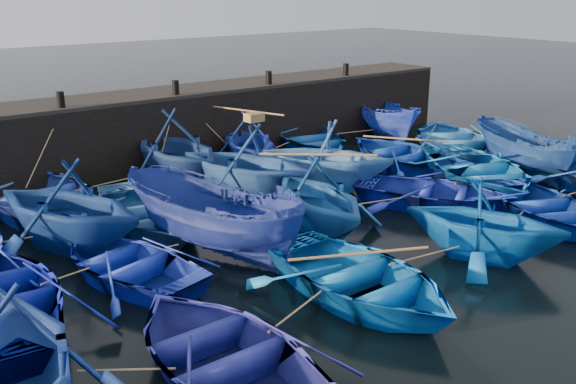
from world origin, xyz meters
TOP-DOWN VIEW (x-y plane):
  - ground at (0.00, 0.00)m, footprint 120.00×120.00m
  - quay_wall at (0.00, 10.50)m, footprint 26.00×2.50m
  - quay_top at (0.00, 10.50)m, footprint 26.00×2.50m
  - bollard_1 at (-4.00, 9.60)m, footprint 0.24×0.24m
  - bollard_2 at (0.00, 9.60)m, footprint 0.24×0.24m
  - bollard_3 at (4.00, 9.60)m, footprint 0.24×0.24m
  - bollard_4 at (8.00, 9.60)m, footprint 0.24×0.24m
  - boat_1 at (-5.62, 7.42)m, footprint 4.54×6.03m
  - boat_2 at (-1.07, 7.79)m, footprint 4.11×4.75m
  - boat_3 at (1.82, 7.85)m, footprint 4.61×4.92m
  - boat_4 at (5.15, 8.45)m, footprint 4.65×5.67m
  - boat_5 at (9.02, 7.96)m, footprint 3.07×4.66m
  - boat_7 at (-5.76, 4.55)m, footprint 5.42×5.72m
  - boat_8 at (-3.65, 4.61)m, footprint 4.25×5.48m
  - boat_9 at (-0.19, 4.99)m, footprint 5.45×5.78m
  - boat_10 at (2.24, 4.32)m, footprint 5.72×5.82m
  - boat_11 at (6.18, 4.46)m, footprint 3.97×5.37m
  - boat_12 at (9.15, 4.71)m, footprint 6.63×6.97m
  - boat_14 at (-5.36, 2.02)m, footprint 3.91×4.77m
  - boat_15 at (-3.23, 2.01)m, footprint 3.59×5.38m
  - boat_16 at (-0.22, 1.65)m, footprint 4.16×4.60m
  - boat_17 at (3.81, 1.09)m, footprint 5.19×5.66m
  - boat_18 at (6.44, 1.56)m, footprint 6.17×6.91m
  - boat_19 at (8.83, 1.53)m, footprint 2.68×4.74m
  - boat_20 at (-8.74, -1.56)m, footprint 4.65×5.04m
  - boat_21 at (-5.69, -2.44)m, footprint 3.47×4.83m
  - boat_22 at (-1.98, -1.77)m, footprint 3.57×4.95m
  - boat_23 at (1.82, -2.04)m, footprint 4.54×4.80m
  - boat_24 at (5.25, -1.53)m, footprint 4.88×5.53m
  - wooden_crate at (0.11, 4.99)m, footprint 0.52×0.39m
  - mooring_ropes at (0.24, 5.03)m, footprint 17.89×12.13m
  - loose_oars at (1.45, 3.05)m, footprint 10.42×11.70m

SIDE VIEW (x-z plane):
  - ground at x=0.00m, z-range 0.00..0.00m
  - boat_14 at x=-5.36m, z-range 0.00..0.86m
  - boat_24 at x=5.25m, z-range 0.00..0.95m
  - boat_17 at x=3.81m, z-range 0.00..0.96m
  - boat_21 at x=-5.69m, z-range 0.00..1.00m
  - boat_22 at x=-1.98m, z-range 0.00..1.02m
  - boat_4 at x=5.15m, z-range 0.00..1.03m
  - boat_8 at x=-3.65m, z-range 0.00..1.05m
  - boat_11 at x=6.18m, z-range 0.00..1.08m
  - boat_12 at x=9.15m, z-range 0.00..1.18m
  - boat_18 at x=6.44m, z-range 0.00..1.18m
  - boat_1 at x=-5.62m, z-range 0.00..1.18m
  - boat_5 at x=9.02m, z-range 0.00..1.69m
  - boat_19 at x=8.83m, z-range 0.00..1.73m
  - mooring_ropes at x=0.24m, z-range -0.17..1.93m
  - boat_15 at x=-3.23m, z-range 0.00..1.95m
  - boat_23 at x=1.82m, z-range 0.00..1.99m
  - boat_3 at x=1.82m, z-range 0.00..2.07m
  - boat_16 at x=-0.22m, z-range 0.00..2.12m
  - boat_20 at x=-8.74m, z-range 0.00..2.21m
  - boat_10 at x=2.24m, z-range 0.00..2.32m
  - boat_7 at x=-5.76m, z-range 0.00..2.37m
  - boat_9 at x=-0.19m, z-range 0.00..2.42m
  - boat_2 at x=-1.07m, z-range 0.00..2.48m
  - quay_wall at x=0.00m, z-range 0.00..2.50m
  - loose_oars at x=1.45m, z-range 1.02..2.18m
  - wooden_crate at x=0.11m, z-range 2.42..2.67m
  - quay_top at x=0.00m, z-range 2.50..2.62m
  - bollard_1 at x=-4.00m, z-range 2.62..3.12m
  - bollard_2 at x=0.00m, z-range 2.62..3.12m
  - bollard_3 at x=4.00m, z-range 2.62..3.12m
  - bollard_4 at x=8.00m, z-range 2.62..3.12m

